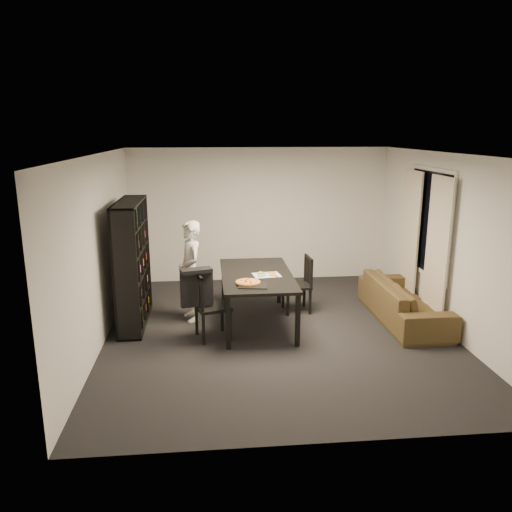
{
  "coord_description": "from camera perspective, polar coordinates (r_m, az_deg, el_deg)",
  "views": [
    {
      "loc": [
        -1.0,
        -6.86,
        2.91
      ],
      "look_at": [
        -0.28,
        0.48,
        1.05
      ],
      "focal_mm": 35.0,
      "sensor_mm": 36.0,
      "label": 1
    }
  ],
  "objects": [
    {
      "name": "curtain_left",
      "position": [
        7.92,
        19.98,
        0.46
      ],
      "size": [
        0.03,
        0.7,
        2.25
      ],
      "primitive_type": "cube",
      "color": "beige",
      "rests_on": "room"
    },
    {
      "name": "room",
      "position": [
        7.12,
        2.63,
        1.07
      ],
      "size": [
        5.01,
        5.51,
        2.61
      ],
      "color": "black",
      "rests_on": "ground"
    },
    {
      "name": "draped_jacket",
      "position": [
        7.01,
        -6.8,
        -3.4
      ],
      "size": [
        0.47,
        0.3,
        0.54
      ],
      "rotation": [
        0.0,
        0.0,
        1.84
      ],
      "color": "black",
      "rests_on": "chair_left"
    },
    {
      "name": "pizza_slices",
      "position": [
        7.51,
        1.25,
        -2.08
      ],
      "size": [
        0.44,
        0.4,
        0.01
      ],
      "primitive_type": null,
      "rotation": [
        0.0,
        0.0,
        0.27
      ],
      "color": "gold",
      "rests_on": "dining_table"
    },
    {
      "name": "baking_tray",
      "position": [
        7.0,
        -0.31,
        -3.36
      ],
      "size": [
        0.45,
        0.38,
        0.01
      ],
      "primitive_type": "cube",
      "rotation": [
        0.0,
        0.0,
        -0.16
      ],
      "color": "black",
      "rests_on": "dining_table"
    },
    {
      "name": "window_pane",
      "position": [
        8.35,
        19.2,
        3.65
      ],
      "size": [
        0.02,
        1.4,
        1.6
      ],
      "primitive_type": "cube",
      "color": "black",
      "rests_on": "room"
    },
    {
      "name": "kitchen_towel",
      "position": [
        7.5,
        1.21,
        -2.19
      ],
      "size": [
        0.44,
        0.35,
        0.01
      ],
      "primitive_type": "cube",
      "rotation": [
        0.0,
        0.0,
        0.14
      ],
      "color": "white",
      "rests_on": "dining_table"
    },
    {
      "name": "window_frame",
      "position": [
        8.35,
        19.17,
        3.65
      ],
      "size": [
        0.03,
        1.52,
        1.72
      ],
      "primitive_type": "cube",
      "color": "white",
      "rests_on": "room"
    },
    {
      "name": "curtain_right",
      "position": [
        8.85,
        17.14,
        2.05
      ],
      "size": [
        0.03,
        0.7,
        2.25
      ],
      "primitive_type": "cube",
      "color": "beige",
      "rests_on": "room"
    },
    {
      "name": "dining_table",
      "position": [
        7.59,
        0.07,
        -2.56
      ],
      "size": [
        1.06,
        1.91,
        0.8
      ],
      "color": "black",
      "rests_on": "room"
    },
    {
      "name": "bookshelf",
      "position": [
        7.8,
        -13.93,
        -0.82
      ],
      "size": [
        0.35,
        1.5,
        1.9
      ],
      "primitive_type": "cube",
      "color": "black",
      "rests_on": "room"
    },
    {
      "name": "chair_left",
      "position": [
        7.12,
        -5.7,
        -5.21
      ],
      "size": [
        0.56,
        0.56,
        0.98
      ],
      "rotation": [
        0.0,
        0.0,
        1.84
      ],
      "color": "black",
      "rests_on": "room"
    },
    {
      "name": "person",
      "position": [
        7.8,
        -7.47,
        -1.73
      ],
      "size": [
        0.54,
        0.66,
        1.58
      ],
      "primitive_type": "imported",
      "rotation": [
        0.0,
        0.0,
        -1.26
      ],
      "color": "silver",
      "rests_on": "room"
    },
    {
      "name": "chair_right",
      "position": [
        8.21,
        5.27,
        -2.77
      ],
      "size": [
        0.46,
        0.46,
        0.93
      ],
      "rotation": [
        0.0,
        0.0,
        -1.5
      ],
      "color": "black",
      "rests_on": "room"
    },
    {
      "name": "pepperoni_pizza",
      "position": [
        7.07,
        -0.92,
        -3.01
      ],
      "size": [
        0.35,
        0.35,
        0.03
      ],
      "rotation": [
        0.0,
        0.0,
        -0.24
      ],
      "color": "#AC7132",
      "rests_on": "dining_table"
    },
    {
      "name": "sofa",
      "position": [
        8.21,
        16.54,
        -4.92
      ],
      "size": [
        0.83,
        2.13,
        0.62
      ],
      "primitive_type": "imported",
      "rotation": [
        0.0,
        0.0,
        1.57
      ],
      "color": "#403319",
      "rests_on": "room"
    }
  ]
}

